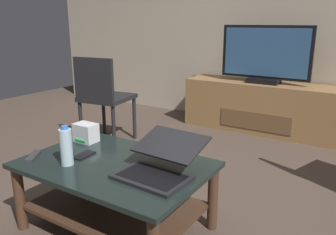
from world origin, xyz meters
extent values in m
plane|color=#4C3D33|center=(0.00, 0.00, 0.00)|extent=(7.68, 7.68, 0.00)
cube|color=#B2A38C|center=(0.00, 2.38, 1.40)|extent=(6.40, 0.12, 2.80)
cube|color=black|center=(-0.06, -0.25, 0.40)|extent=(1.04, 0.70, 0.03)
cube|color=#472D1E|center=(-0.06, -0.25, 0.15)|extent=(0.91, 0.61, 0.02)
cylinder|color=#472D1E|center=(-0.53, -0.55, 0.19)|extent=(0.06, 0.06, 0.39)
cylinder|color=#472D1E|center=(-0.53, 0.05, 0.19)|extent=(0.06, 0.06, 0.39)
cylinder|color=#472D1E|center=(0.41, 0.05, 0.19)|extent=(0.06, 0.06, 0.39)
cube|color=olive|center=(0.06, 2.06, 0.27)|extent=(1.69, 0.45, 0.54)
cube|color=brown|center=(0.06, 1.83, 0.16)|extent=(0.76, 0.01, 0.19)
cube|color=black|center=(0.06, 2.04, 0.56)|extent=(0.33, 0.20, 0.05)
cube|color=black|center=(0.06, 2.04, 0.87)|extent=(0.95, 0.04, 0.55)
cube|color=#2D517A|center=(0.06, 2.02, 0.87)|extent=(0.88, 0.01, 0.50)
cube|color=black|center=(-1.13, 0.87, 0.46)|extent=(0.49, 0.49, 0.04)
cube|color=black|center=(-1.10, 0.67, 0.66)|extent=(0.42, 0.09, 0.41)
cylinder|color=black|center=(-0.96, 1.09, 0.22)|extent=(0.04, 0.04, 0.44)
cylinder|color=black|center=(-1.34, 1.04, 0.22)|extent=(0.04, 0.04, 0.44)
cylinder|color=black|center=(-0.91, 0.71, 0.22)|extent=(0.04, 0.04, 0.44)
cylinder|color=black|center=(-1.29, 0.66, 0.22)|extent=(0.04, 0.04, 0.44)
cube|color=black|center=(0.23, -0.30, 0.43)|extent=(0.38, 0.27, 0.02)
cube|color=black|center=(0.23, -0.30, 0.44)|extent=(0.33, 0.21, 0.00)
cube|color=black|center=(0.24, -0.14, 0.56)|extent=(0.37, 0.26, 0.09)
cube|color=#3F8CD8|center=(0.24, -0.14, 0.55)|extent=(0.34, 0.23, 0.07)
cube|color=silver|center=(-0.45, -0.07, 0.48)|extent=(0.15, 0.10, 0.12)
cube|color=#19D84C|center=(-0.45, -0.13, 0.44)|extent=(0.09, 0.00, 0.01)
cylinder|color=silver|center=(-0.27, -0.40, 0.52)|extent=(0.07, 0.07, 0.20)
cylinder|color=blue|center=(-0.27, -0.40, 0.63)|extent=(0.04, 0.04, 0.02)
cube|color=black|center=(-0.28, -0.27, 0.42)|extent=(0.08, 0.15, 0.01)
cube|color=#2D2D30|center=(-0.51, -0.44, 0.43)|extent=(0.13, 0.16, 0.02)
camera|label=1|loc=(1.14, -1.58, 1.18)|focal=36.51mm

